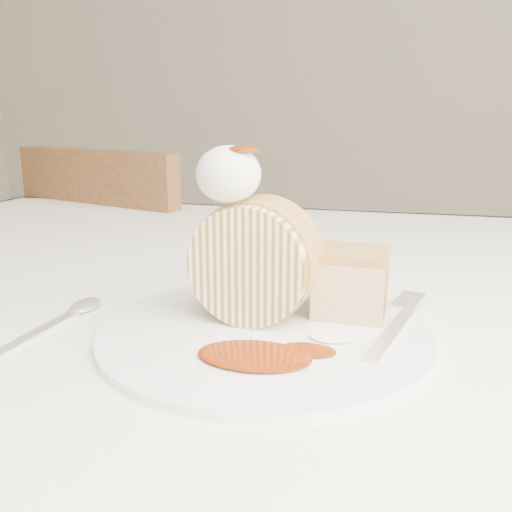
# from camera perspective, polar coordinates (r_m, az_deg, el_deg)

# --- Properties ---
(table) EXTENTS (1.40, 0.90, 0.75)m
(table) POSITION_cam_1_polar(r_m,az_deg,el_deg) (0.69, 5.26, -9.34)
(table) COLOR silver
(table) RESTS_ON ground
(chair_far) EXTENTS (0.51, 0.51, 0.86)m
(chair_far) POSITION_cam_1_polar(r_m,az_deg,el_deg) (1.34, -11.69, -5.25)
(chair_far) COLOR brown
(chair_far) RESTS_ON ground
(plate) EXTENTS (0.29, 0.29, 0.01)m
(plate) POSITION_cam_1_polar(r_m,az_deg,el_deg) (0.49, 0.87, -7.65)
(plate) COLOR white
(plate) RESTS_ON table
(roulade_slice) EXTENTS (0.11, 0.07, 0.10)m
(roulade_slice) POSITION_cam_1_polar(r_m,az_deg,el_deg) (0.49, -0.09, -0.52)
(roulade_slice) COLOR #FFE5B1
(roulade_slice) RESTS_ON plate
(cake_chunk) EXTENTS (0.06, 0.06, 0.05)m
(cake_chunk) POSITION_cam_1_polar(r_m,az_deg,el_deg) (0.52, 9.44, -3.01)
(cake_chunk) COLOR tan
(cake_chunk) RESTS_ON plate
(whipped_cream) EXTENTS (0.05, 0.05, 0.05)m
(whipped_cream) POSITION_cam_1_polar(r_m,az_deg,el_deg) (0.48, -2.76, 8.16)
(whipped_cream) COLOR white
(whipped_cream) RESTS_ON roulade_slice
(caramel_drizzle) EXTENTS (0.03, 0.02, 0.01)m
(caramel_drizzle) POSITION_cam_1_polar(r_m,az_deg,el_deg) (0.47, -1.29, 11.34)
(caramel_drizzle) COLOR #6C1E04
(caramel_drizzle) RESTS_ON whipped_cream
(caramel_pool) EXTENTS (0.09, 0.06, 0.00)m
(caramel_pool) POSITION_cam_1_polar(r_m,az_deg,el_deg) (0.43, -0.17, -9.89)
(caramel_pool) COLOR #6C1E04
(caramel_pool) RESTS_ON plate
(fork) EXTENTS (0.06, 0.17, 0.00)m
(fork) POSITION_cam_1_polar(r_m,az_deg,el_deg) (0.49, 13.47, -7.49)
(fork) COLOR silver
(fork) RESTS_ON plate
(spoon) EXTENTS (0.04, 0.15, 0.00)m
(spoon) POSITION_cam_1_polar(r_m,az_deg,el_deg) (0.52, -21.77, -7.62)
(spoon) COLOR silver
(spoon) RESTS_ON table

